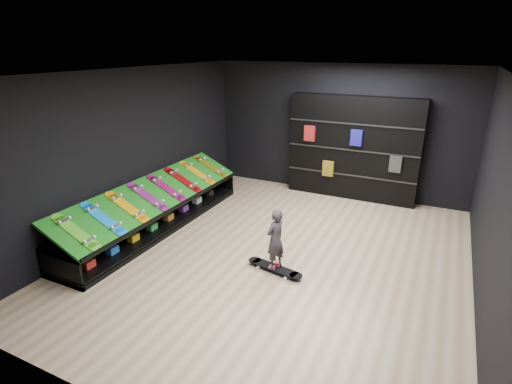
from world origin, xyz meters
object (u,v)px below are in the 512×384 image
at_px(display_rack, 157,215).
at_px(floor_skateboard, 275,269).
at_px(back_shelving, 353,148).
at_px(child, 275,250).

height_order(display_rack, floor_skateboard, display_rack).
relative_size(display_rack, floor_skateboard, 4.59).
distance_m(display_rack, back_shelving, 4.56).
relative_size(back_shelving, child, 4.96).
xyz_separation_m(back_shelving, child, (-0.26, -3.84, -0.78)).
distance_m(display_rack, child, 2.78).
bearing_deg(display_rack, child, -10.83).
distance_m(display_rack, floor_skateboard, 2.78).
height_order(display_rack, back_shelving, back_shelving).
distance_m(back_shelving, child, 3.93).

